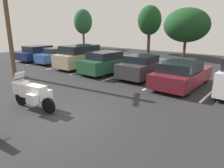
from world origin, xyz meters
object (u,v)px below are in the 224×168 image
object	(u,v)px
car_charcoal	(144,67)
car_maroon	(182,74)
car_champagne	(81,56)
car_blue	(60,56)
utility_pole	(7,15)
motorcycle_touring	(31,93)
car_green	(108,62)
car_navy	(41,53)

from	to	relation	value
car_charcoal	car_maroon	bearing A→B (deg)	-10.74
car_champagne	car_blue	bearing A→B (deg)	175.08
car_charcoal	car_maroon	xyz separation A→B (m)	(2.71, -0.51, -0.04)
car_champagne	utility_pole	world-z (taller)	utility_pole
car_blue	car_maroon	distance (m)	11.57
car_charcoal	car_maroon	size ratio (longest dim) A/B	0.93
motorcycle_touring	car_green	bearing A→B (deg)	105.45
car_green	car_charcoal	world-z (taller)	car_green
car_blue	car_charcoal	xyz separation A→B (m)	(8.84, -0.08, 0.05)
motorcycle_touring	car_blue	distance (m)	11.04
car_navy	car_blue	size ratio (longest dim) A/B	1.03
car_maroon	car_green	bearing A→B (deg)	178.50
car_maroon	motorcycle_touring	bearing A→B (deg)	-116.59
car_green	car_maroon	size ratio (longest dim) A/B	1.00
car_champagne	utility_pole	xyz separation A→B (m)	(-1.37, -4.89, 3.01)
motorcycle_touring	car_maroon	size ratio (longest dim) A/B	0.49
car_charcoal	utility_pole	world-z (taller)	utility_pole
car_champagne	car_green	size ratio (longest dim) A/B	1.01
car_maroon	utility_pole	distance (m)	11.22
motorcycle_touring	car_blue	world-z (taller)	motorcycle_touring
car_blue	utility_pole	size ratio (longest dim) A/B	0.59
car_navy	car_champagne	world-z (taller)	car_champagne
car_champagne	car_charcoal	distance (m)	5.65
car_maroon	utility_pole	bearing A→B (deg)	-154.80
motorcycle_touring	utility_pole	bearing A→B (deg)	159.34
car_navy	car_blue	xyz separation A→B (m)	(2.72, 0.24, -0.04)
car_champagne	car_charcoal	world-z (taller)	car_champagne
car_navy	motorcycle_touring	bearing A→B (deg)	-33.98
motorcycle_touring	utility_pole	size ratio (longest dim) A/B	0.30
motorcycle_touring	car_champagne	world-z (taller)	car_champagne
motorcycle_touring	car_navy	xyz separation A→B (m)	(-10.80, 7.28, 0.04)
car_green	car_navy	bearing A→B (deg)	178.67
car_green	car_maroon	world-z (taller)	car_green
car_blue	car_maroon	bearing A→B (deg)	-2.92
car_champagne	utility_pole	distance (m)	5.90
motorcycle_touring	car_blue	xyz separation A→B (m)	(-8.08, 7.52, -0.00)
car_navy	utility_pole	bearing A→B (deg)	-47.27
car_navy	car_charcoal	bearing A→B (deg)	0.83
car_blue	car_maroon	world-z (taller)	car_maroon
car_champagne	car_charcoal	xyz separation A→B (m)	(5.64, 0.20, -0.18)
car_green	car_blue	bearing A→B (deg)	175.82
car_charcoal	utility_pole	xyz separation A→B (m)	(-7.01, -5.09, 3.19)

